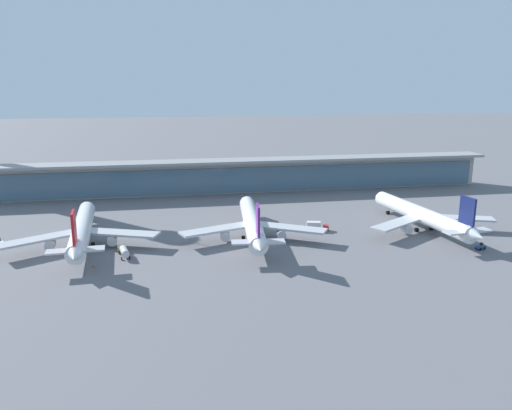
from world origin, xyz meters
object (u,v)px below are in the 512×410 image
service_truck_by_tail_white (0,242)px  service_truck_under_wing_red (316,226)px  service_truck_mid_apron_blue (481,247)px  safety_cone_alpha (93,266)px  service_truck_near_nose_olive (124,251)px  airliner_left_stand (82,230)px  airliner_right_stand (422,215)px  airliner_centre_stand (252,223)px

service_truck_by_tail_white → service_truck_under_wing_red: bearing=-1.9°
service_truck_mid_apron_blue → safety_cone_alpha: (-113.26, 5.74, -0.56)m
service_truck_near_nose_olive → service_truck_mid_apron_blue: service_truck_near_nose_olive is taller
airliner_left_stand → safety_cone_alpha: size_ratio=86.93×
airliner_right_stand → service_truck_by_tail_white: size_ratio=9.09×
service_truck_by_tail_white → service_truck_mid_apron_blue: bearing=-12.3°
airliner_centre_stand → safety_cone_alpha: (-47.43, -17.95, -4.78)m
service_truck_near_nose_olive → safety_cone_alpha: bearing=-137.8°
airliner_centre_stand → service_truck_near_nose_olive: airliner_centre_stand is taller
airliner_centre_stand → service_truck_under_wing_red: 23.41m
service_truck_by_tail_white → airliner_right_stand: bearing=-3.7°
airliner_centre_stand → safety_cone_alpha: bearing=-159.3°
service_truck_mid_apron_blue → airliner_right_stand: bearing=107.8°
airliner_right_stand → service_truck_mid_apron_blue: 24.06m
airliner_left_stand → service_truck_mid_apron_blue: 121.36m
service_truck_near_nose_olive → service_truck_under_wing_red: (62.33, 15.12, -0.02)m
airliner_left_stand → airliner_centre_stand: bearing=-1.9°
airliner_centre_stand → airliner_right_stand: (58.59, -1.13, 0.00)m
airliner_right_stand → safety_cone_alpha: bearing=-171.0°
service_truck_by_tail_white → safety_cone_alpha: 40.05m
airliner_centre_stand → airliner_right_stand: 58.60m
service_truck_under_wing_red → service_truck_mid_apron_blue: size_ratio=2.33×
airliner_right_stand → service_truck_by_tail_white: 137.21m
service_truck_under_wing_red → service_truck_near_nose_olive: bearing=-166.4°
airliner_centre_stand → service_truck_under_wing_red: size_ratio=7.96×
airliner_left_stand → service_truck_near_nose_olive: airliner_left_stand is taller
service_truck_by_tail_white → service_truck_near_nose_olive: bearing=-25.4°
airliner_right_stand → service_truck_near_nose_olive: airliner_right_stand is taller
service_truck_mid_apron_blue → safety_cone_alpha: size_ratio=4.68×
service_truck_near_nose_olive → service_truck_by_tail_white: bearing=154.6°
airliner_right_stand → airliner_left_stand: bearing=178.5°
safety_cone_alpha → service_truck_by_tail_white: bearing=140.4°
airliner_left_stand → safety_cone_alpha: airliner_left_stand is taller
service_truck_mid_apron_blue → safety_cone_alpha: service_truck_mid_apron_blue is taller
service_truck_near_nose_olive → safety_cone_alpha: service_truck_near_nose_olive is taller
airliner_centre_stand → safety_cone_alpha: size_ratio=86.92×
airliner_centre_stand → service_truck_under_wing_red: bearing=10.7°
service_truck_near_nose_olive → safety_cone_alpha: size_ratio=12.69×
service_truck_mid_apron_blue → service_truck_by_tail_white: size_ratio=0.49×
service_truck_near_nose_olive → service_truck_mid_apron_blue: size_ratio=2.71×
airliner_left_stand → service_truck_mid_apron_blue: (118.58, -25.48, -4.23)m
airliner_left_stand → airliner_right_stand: size_ratio=1.00×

